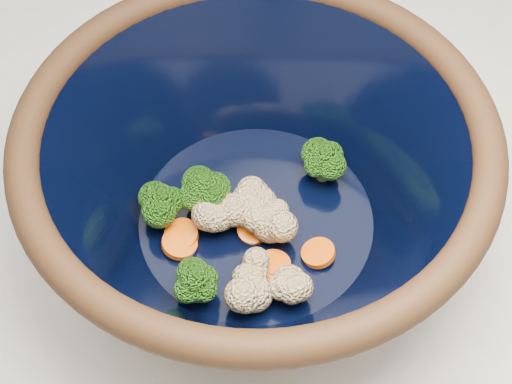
% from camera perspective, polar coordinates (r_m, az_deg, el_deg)
% --- Properties ---
extents(counter, '(1.20, 1.20, 0.90)m').
position_cam_1_polar(counter, '(1.11, 0.65, -12.46)').
color(counter, beige).
rests_on(counter, ground).
extents(mixing_bowl, '(0.48, 0.48, 0.17)m').
position_cam_1_polar(mixing_bowl, '(0.59, 0.00, 0.91)').
color(mixing_bowl, black).
rests_on(mixing_bowl, counter).
extents(vegetable_pile, '(0.20, 0.16, 0.05)m').
position_cam_1_polar(vegetable_pile, '(0.61, -1.45, -2.21)').
color(vegetable_pile, '#608442').
rests_on(vegetable_pile, mixing_bowl).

